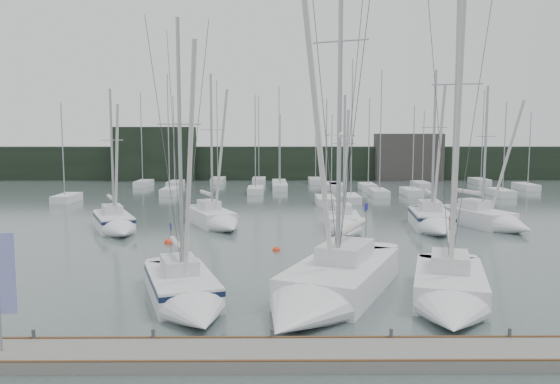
# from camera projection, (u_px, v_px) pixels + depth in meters

# --- Properties ---
(ground) EXTENTS (160.00, 160.00, 0.00)m
(ground) POSITION_uv_depth(u_px,v_px,m) (322.00, 310.00, 22.40)
(ground) COLOR #4C5D59
(ground) RESTS_ON ground
(dock) EXTENTS (24.00, 2.00, 0.40)m
(dock) POSITION_uv_depth(u_px,v_px,m) (335.00, 355.00, 17.40)
(dock) COLOR #63635F
(dock) RESTS_ON ground
(far_treeline) EXTENTS (90.00, 4.00, 5.00)m
(far_treeline) POSITION_uv_depth(u_px,v_px,m) (288.00, 163.00, 83.74)
(far_treeline) COLOR black
(far_treeline) RESTS_ON ground
(far_building_left) EXTENTS (12.00, 3.00, 8.00)m
(far_building_left) POSITION_uv_depth(u_px,v_px,m) (155.00, 154.00, 81.45)
(far_building_left) COLOR black
(far_building_left) RESTS_ON ground
(far_building_right) EXTENTS (10.00, 3.00, 7.00)m
(far_building_right) POSITION_uv_depth(u_px,v_px,m) (408.00, 157.00, 81.77)
(far_building_right) COLOR #3C3A37
(far_building_right) RESTS_ON ground
(mast_forest) EXTENTS (55.10, 27.27, 14.61)m
(mast_forest) POSITION_uv_depth(u_px,v_px,m) (314.00, 187.00, 67.71)
(mast_forest) COLOR silver
(mast_forest) RESTS_ON ground
(sailboat_near_left) EXTENTS (5.09, 8.45, 12.85)m
(sailboat_near_left) POSITION_uv_depth(u_px,v_px,m) (187.00, 296.00, 22.50)
(sailboat_near_left) COLOR silver
(sailboat_near_left) RESTS_ON ground
(sailboat_near_center) EXTENTS (7.96, 11.92, 18.99)m
(sailboat_near_center) POSITION_uv_depth(u_px,v_px,m) (323.00, 292.00, 22.79)
(sailboat_near_center) COLOR silver
(sailboat_near_center) RESTS_ON ground
(sailboat_near_right) EXTENTS (5.23, 9.19, 15.68)m
(sailboat_near_right) POSITION_uv_depth(u_px,v_px,m) (451.00, 296.00, 22.37)
(sailboat_near_right) COLOR silver
(sailboat_near_right) RESTS_ON ground
(sailboat_mid_a) EXTENTS (5.29, 7.82, 11.13)m
(sailboat_mid_a) POSITION_uv_depth(u_px,v_px,m) (116.00, 225.00, 39.65)
(sailboat_mid_a) COLOR silver
(sailboat_mid_a) RESTS_ON ground
(sailboat_mid_b) EXTENTS (5.59, 8.43, 12.44)m
(sailboat_mid_b) POSITION_uv_depth(u_px,v_px,m) (217.00, 220.00, 41.66)
(sailboat_mid_b) COLOR silver
(sailboat_mid_b) RESTS_ON ground
(sailboat_mid_c) EXTENTS (2.67, 7.19, 10.67)m
(sailboat_mid_c) POSITION_uv_depth(u_px,v_px,m) (344.00, 225.00, 39.49)
(sailboat_mid_c) COLOR silver
(sailboat_mid_c) RESTS_ON ground
(sailboat_mid_d) EXTENTS (3.65, 8.54, 12.72)m
(sailboat_mid_d) POSITION_uv_depth(u_px,v_px,m) (434.00, 222.00, 40.37)
(sailboat_mid_d) COLOR silver
(sailboat_mid_d) RESTS_ON ground
(sailboat_mid_e) EXTENTS (5.37, 8.39, 11.57)m
(sailboat_mid_e) POSITION_uv_depth(u_px,v_px,m) (493.00, 221.00, 41.15)
(sailboat_mid_e) COLOR silver
(sailboat_mid_e) RESTS_ON ground
(buoy_a) EXTENTS (0.48, 0.48, 0.48)m
(buoy_a) POSITION_uv_depth(u_px,v_px,m) (276.00, 250.00, 33.60)
(buoy_a) COLOR #F73416
(buoy_a) RESTS_ON ground
(buoy_c) EXTENTS (0.60, 0.60, 0.60)m
(buoy_c) POSITION_uv_depth(u_px,v_px,m) (169.00, 243.00, 35.79)
(buoy_c) COLOR #F73416
(buoy_c) RESTS_ON ground
(dock_banner) EXTENTS (0.59, 0.12, 3.87)m
(dock_banner) POSITION_uv_depth(u_px,v_px,m) (4.00, 280.00, 16.99)
(dock_banner) COLOR #989B9F
(dock_banner) RESTS_ON dock
(seagull) EXTENTS (0.96, 0.47, 0.19)m
(seagull) POSITION_uv_depth(u_px,v_px,m) (341.00, 135.00, 20.44)
(seagull) COLOR white
(seagull) RESTS_ON ground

